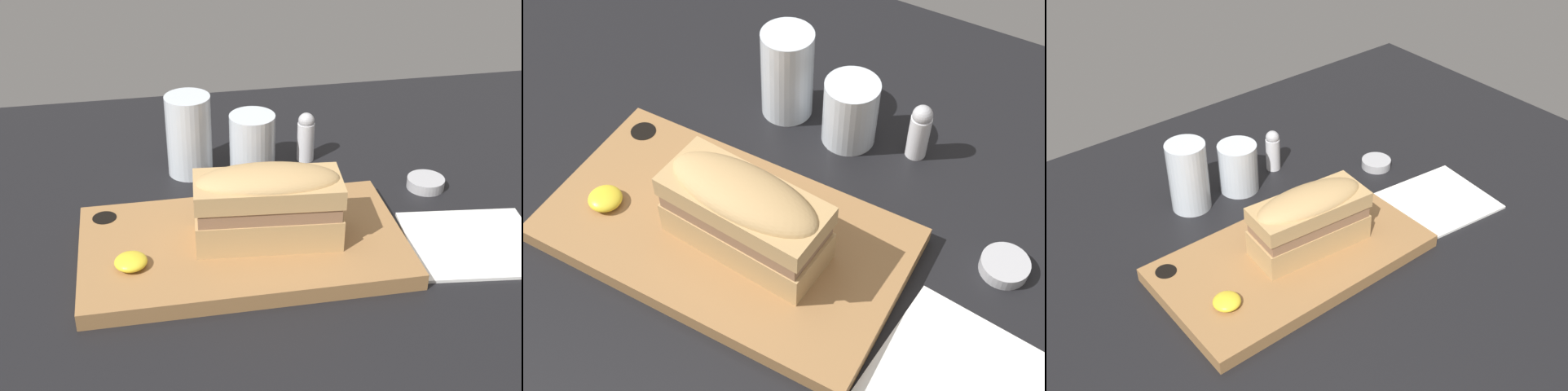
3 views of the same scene
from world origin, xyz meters
TOP-DOWN VIEW (x-y plane):
  - dining_table at (0.00, 0.00)cm, footprint 142.94×96.46cm
  - serving_board at (3.17, -0.67)cm, footprint 38.05×21.18cm
  - sandwich at (6.18, -1.05)cm, footprint 17.40×8.48cm
  - mustard_dollop at (-9.82, -3.86)cm, footprint 3.69×3.69cm
  - water_glass at (-0.88, 20.36)cm, footprint 6.31×6.31cm
  - wine_glass at (7.91, 19.63)cm, footprint 6.47×6.47cm
  - napkin at (31.02, -3.94)cm, footprint 17.25×15.97cm
  - salt_shaker at (16.02, 21.07)cm, footprint 2.48×2.48cm
  - condiment_dish at (30.36, 10.08)cm, footprint 5.08×5.08cm

SIDE VIEW (x-z plane):
  - dining_table at x=0.00cm, z-range 0.00..2.00cm
  - napkin at x=31.02cm, z-range 2.00..2.40cm
  - condiment_dish at x=30.36cm, z-range 2.00..3.47cm
  - serving_board at x=3.17cm, z-range 1.98..4.07cm
  - mustard_dollop at x=-9.82cm, z-range 4.04..5.52cm
  - salt_shaker at x=16.02cm, z-range 2.09..9.48cm
  - wine_glass at x=7.91cm, z-range 1.67..10.05cm
  - water_glass at x=-0.88cm, z-range 1.23..12.82cm
  - sandwich at x=6.18cm, z-range 4.39..13.89cm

